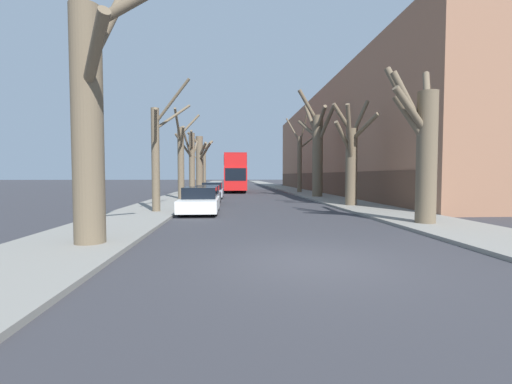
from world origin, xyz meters
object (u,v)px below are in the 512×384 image
at_px(street_tree_right_2, 317,149).
at_px(parked_car_0, 200,201).
at_px(street_tree_right_0, 423,146).
at_px(street_tree_left_1, 158,154).
at_px(street_tree_right_3, 300,159).
at_px(street_tree_left_0, 90,116).
at_px(parked_car_2, 212,191).
at_px(street_tree_left_2, 181,159).
at_px(parked_car_1, 208,195).
at_px(street_tree_left_3, 191,160).
at_px(street_tree_left_4, 200,161).
at_px(street_tree_left_5, 204,169).
at_px(double_decker_bus, 235,171).
at_px(street_tree_right_1, 352,158).

distance_m(street_tree_right_2, parked_car_0, 15.20).
distance_m(street_tree_right_0, parked_car_0, 10.56).
distance_m(street_tree_left_1, street_tree_right_2, 16.18).
bearing_deg(street_tree_right_3, street_tree_left_0, -112.29).
bearing_deg(parked_car_2, street_tree_left_2, -132.50).
xyz_separation_m(street_tree_right_2, parked_car_1, (-9.07, -5.91, -3.64)).
distance_m(street_tree_left_3, street_tree_left_4, 8.56).
height_order(street_tree_right_0, street_tree_right_3, street_tree_right_3).
distance_m(street_tree_left_5, parked_car_2, 23.73).
bearing_deg(street_tree_left_0, street_tree_right_3, 67.71).
distance_m(parked_car_0, parked_car_1, 5.74).
height_order(street_tree_right_3, parked_car_1, street_tree_right_3).
distance_m(street_tree_left_5, street_tree_right_2, 26.39).
bearing_deg(double_decker_bus, parked_car_1, -96.72).
bearing_deg(street_tree_left_4, parked_car_0, -85.00).
xyz_separation_m(street_tree_right_1, parked_car_1, (-8.96, 2.97, -2.40)).
distance_m(street_tree_left_0, parked_car_0, 8.97).
distance_m(street_tree_right_1, parked_car_1, 9.74).
xyz_separation_m(street_tree_left_0, parked_car_2, (2.15, 20.07, -2.90)).
relative_size(street_tree_left_0, street_tree_left_5, 1.12).
height_order(street_tree_left_5, parked_car_2, street_tree_left_5).
height_order(street_tree_left_3, parked_car_0, street_tree_left_3).
bearing_deg(parked_car_2, street_tree_left_1, -100.18).
relative_size(street_tree_left_0, street_tree_left_4, 1.03).
relative_size(street_tree_left_1, street_tree_right_0, 1.05).
relative_size(street_tree_left_3, street_tree_right_3, 0.76).
relative_size(street_tree_left_1, double_decker_bus, 0.61).
xyz_separation_m(street_tree_right_2, street_tree_right_3, (0.10, 7.75, -0.54)).
relative_size(street_tree_left_0, parked_car_2, 1.77).
distance_m(street_tree_left_0, parked_car_2, 20.39).
height_order(street_tree_left_0, street_tree_left_5, street_tree_left_0).
xyz_separation_m(street_tree_left_2, double_decker_bus, (4.36, 14.21, -0.77)).
bearing_deg(street_tree_left_0, parked_car_2, 83.89).
relative_size(street_tree_left_0, street_tree_left_2, 1.09).
bearing_deg(parked_car_1, street_tree_right_2, 33.06).
height_order(street_tree_right_2, parked_car_0, street_tree_right_2).
height_order(street_tree_left_3, street_tree_right_1, street_tree_right_1).
bearing_deg(parked_car_0, street_tree_left_5, 94.02).
bearing_deg(street_tree_left_3, street_tree_right_3, 11.74).
relative_size(street_tree_left_0, street_tree_right_2, 0.81).
bearing_deg(parked_car_2, double_decker_bus, 79.85).
height_order(street_tree_left_5, parked_car_0, street_tree_left_5).
bearing_deg(parked_car_0, street_tree_right_2, 52.09).
bearing_deg(parked_car_0, street_tree_left_2, 103.56).
distance_m(street_tree_left_0, street_tree_left_1, 8.26).
distance_m(street_tree_left_1, street_tree_left_5, 35.31).
xyz_separation_m(street_tree_left_2, street_tree_right_2, (11.34, 2.27, 1.02)).
height_order(street_tree_left_0, parked_car_0, street_tree_left_0).
bearing_deg(street_tree_right_2, street_tree_right_3, 89.29).
distance_m(street_tree_left_4, street_tree_right_3, 12.97).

